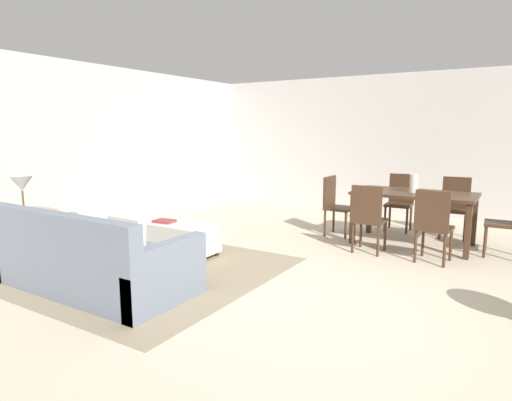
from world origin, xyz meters
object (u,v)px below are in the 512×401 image
dining_chair_far_right (455,204)px  book_on_ottoman (164,221)px  side_table (26,228)px  table_lamp (22,185)px  ottoman_table (177,237)px  vase_centerpiece (414,183)px  dining_chair_near_left (368,215)px  dining_chair_near_right (433,222)px  couch (91,261)px  dining_chair_head_west (335,202)px  dining_chair_head_east (510,218)px  dining_table (414,199)px  dining_chair_far_left (400,199)px

dining_chair_far_right → book_on_ottoman: dining_chair_far_right is taller
side_table → table_lamp: (-0.00, -0.00, 0.53)m
ottoman_table → vase_centerpiece: vase_centerpiece is taller
vase_centerpiece → dining_chair_far_right: bearing=61.5°
dining_chair_near_left → dining_chair_near_right: bearing=-1.8°
side_table → couch: bearing=-5.2°
dining_chair_near_right → dining_chair_far_right: (0.04, 1.61, 0.00)m
dining_chair_near_left → dining_chair_far_right: 1.80m
dining_chair_far_right → table_lamp: bearing=-135.0°
ottoman_table → table_lamp: bearing=-135.4°
couch → side_table: 1.39m
dining_chair_near_left → book_on_ottoman: (-2.26, -1.47, -0.07)m
ottoman_table → couch: bearing=-86.5°
dining_chair_far_right → dining_chair_head_west: size_ratio=1.00×
ottoman_table → vase_centerpiece: 3.37m
couch → dining_chair_head_east: size_ratio=2.33×
dining_chair_far_right → dining_table: bearing=-118.8°
dining_chair_near_left → book_on_ottoman: dining_chair_near_left is taller
table_lamp → dining_chair_near_right: size_ratio=0.57×
dining_chair_near_right → side_table: bearing=-147.9°
dining_chair_far_left → dining_chair_far_right: size_ratio=1.00×
dining_table → dining_chair_far_left: (-0.39, 0.84, -0.15)m
dining_table → vase_centerpiece: (-0.01, -0.03, 0.22)m
side_table → vase_centerpiece: 5.14m
dining_chair_far_right → book_on_ottoman: size_ratio=3.54×
side_table → book_on_ottoman: 1.66m
ottoman_table → table_lamp: table_lamp is taller
dining_chair_near_left → couch: bearing=-125.9°
book_on_ottoman → couch: bearing=-80.0°
dining_chair_near_left → dining_chair_head_west: 1.07m
dining_chair_far_left → dining_chair_head_west: 1.17m
dining_chair_head_west → ottoman_table: bearing=-122.1°
dining_chair_far_left → dining_chair_far_right: (0.83, -0.04, 0.00)m
dining_chair_near_right → couch: bearing=-135.7°
side_table → dining_chair_near_right: (4.22, 2.65, 0.07)m
dining_chair_near_left → dining_chair_far_left: size_ratio=1.00×
ottoman_table → book_on_ottoman: 0.26m
couch → dining_chair_head_west: dining_chair_head_west is taller
dining_chair_head_east → vase_centerpiece: size_ratio=3.60×
ottoman_table → dining_table: bearing=40.9°
dining_chair_far_right → book_on_ottoman: bearing=-135.5°
dining_chair_far_right → dining_chair_head_east: 1.11m
dining_chair_near_left → dining_chair_far_right: size_ratio=1.00×
table_lamp → vase_centerpiece: table_lamp is taller
dining_table → dining_chair_far_left: 0.94m
couch → dining_chair_near_right: (2.84, 2.77, 0.23)m
dining_chair_head_east → vase_centerpiece: vase_centerpiece is taller
side_table → dining_chair_far_left: dining_chair_far_left is taller
book_on_ottoman → ottoman_table: bearing=24.6°
dining_chair_far_left → dining_chair_head_west: size_ratio=1.00×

